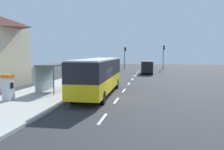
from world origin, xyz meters
name	(u,v)px	position (x,y,z in m)	size (l,w,h in m)	color
ground_plane	(131,79)	(0.00, 14.00, -0.02)	(56.00, 92.00, 0.04)	#2D2D30
sidewalk_platform	(53,91)	(-6.40, 2.00, 0.09)	(6.20, 30.00, 0.18)	#ADAAA3
lane_stripe_seg_0	(103,119)	(0.25, -6.00, 0.01)	(0.16, 2.20, 0.01)	silver
lane_stripe_seg_1	(116,101)	(0.25, -1.00, 0.01)	(0.16, 2.20, 0.01)	silver
lane_stripe_seg_2	(124,90)	(0.25, 4.00, 0.01)	(0.16, 2.20, 0.01)	silver
lane_stripe_seg_3	(129,84)	(0.25, 9.00, 0.01)	(0.16, 2.20, 0.01)	silver
lane_stripe_seg_4	(132,79)	(0.25, 14.00, 0.01)	(0.16, 2.20, 0.01)	silver
lane_stripe_seg_5	(135,76)	(0.25, 19.00, 0.01)	(0.16, 2.20, 0.01)	silver
lane_stripe_seg_6	(137,73)	(0.25, 24.00, 0.01)	(0.16, 2.20, 0.01)	silver
lane_stripe_seg_7	(138,71)	(0.25, 29.00, 0.01)	(0.16, 2.20, 0.01)	silver
bus	(98,74)	(-1.71, 1.26, 1.84)	(2.70, 11.05, 3.21)	yellow
white_van	(147,66)	(2.20, 22.97, 1.34)	(2.04, 5.20, 2.30)	black
sedan_near	(149,66)	(2.30, 33.23, 0.79)	(1.95, 4.45, 1.52)	#195933
sedan_far	(149,65)	(2.30, 40.81, 0.79)	(1.99, 4.47, 1.52)	navy
ticket_machine	(8,87)	(-7.59, -3.08, 1.17)	(0.66, 0.76, 1.94)	silver
recycling_bin_orange	(75,85)	(-4.20, 2.22, 0.66)	(0.52, 0.52, 0.95)	orange
recycling_bin_blue	(78,84)	(-4.20, 2.92, 0.66)	(0.52, 0.52, 0.95)	blue
recycling_bin_green	(80,83)	(-4.20, 3.62, 0.66)	(0.52, 0.52, 0.95)	green
traffic_light_near_side	(164,54)	(5.49, 32.60, 3.57)	(0.49, 0.28, 5.41)	#2D2D2D
traffic_light_far_side	(125,55)	(-3.10, 33.40, 3.39)	(0.49, 0.28, 5.10)	#2D2D2D
bus_shelter	(50,70)	(-6.41, 1.63, 2.10)	(1.80, 4.00, 2.50)	#4C4C51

